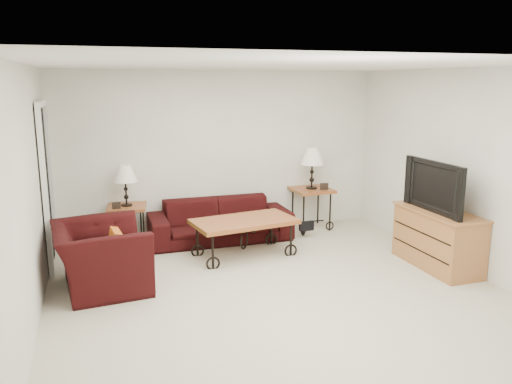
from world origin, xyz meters
TOP-DOWN VIEW (x-y plane):
  - ground at (0.00, 0.00)m, footprint 5.00×5.00m
  - wall_back at (0.00, 2.50)m, footprint 5.00×0.02m
  - wall_front at (0.00, -2.50)m, footprint 5.00×0.02m
  - wall_left at (-2.50, 0.00)m, footprint 0.02×5.00m
  - wall_right at (2.50, 0.00)m, footprint 0.02×5.00m
  - ceiling at (0.00, 0.00)m, footprint 5.00×5.00m
  - doorway at (-2.47, 1.65)m, footprint 0.08×0.94m
  - sofa at (-0.14, 2.02)m, footprint 2.09×0.82m
  - side_table_left at (-1.47, 2.20)m, footprint 0.61×0.61m
  - side_table_right at (1.42, 2.20)m, footprint 0.62×0.62m
  - lamp_left at (-1.47, 2.20)m, footprint 0.38×0.38m
  - lamp_right at (1.42, 2.20)m, footprint 0.38×0.38m
  - photo_frame_left at (-1.62, 2.05)m, footprint 0.12×0.02m
  - photo_frame_right at (1.57, 2.05)m, footprint 0.13×0.04m
  - coffee_table at (0.00, 1.23)m, footprint 1.46×0.94m
  - armchair at (-1.88, 0.67)m, footprint 1.11×1.24m
  - throw_pillow at (-1.73, 0.62)m, footprint 0.12×0.34m
  - tv_stand at (2.23, 0.07)m, footprint 0.51×1.24m
  - television at (2.21, 0.07)m, footprint 0.15×1.11m
  - backpack at (1.14, 1.86)m, footprint 0.37×0.29m

SIDE VIEW (x-z plane):
  - ground at x=0.00m, z-range 0.00..0.00m
  - backpack at x=1.14m, z-range 0.00..0.45m
  - coffee_table at x=0.00m, z-range 0.00..0.51m
  - side_table_left at x=-1.47m, z-range 0.00..0.59m
  - sofa at x=-0.14m, z-range 0.00..0.61m
  - side_table_right at x=1.42m, z-range 0.00..0.65m
  - tv_stand at x=2.23m, z-range 0.00..0.74m
  - armchair at x=-1.88m, z-range 0.00..0.75m
  - throw_pillow at x=-1.73m, z-range 0.35..0.69m
  - photo_frame_left at x=-1.62m, z-range 0.59..0.69m
  - photo_frame_right at x=1.57m, z-range 0.65..0.76m
  - lamp_left at x=-1.47m, z-range 0.59..1.18m
  - lamp_right at x=1.42m, z-range 0.65..1.31m
  - doorway at x=-2.47m, z-range 0.00..2.04m
  - television at x=2.21m, z-range 0.74..1.38m
  - wall_back at x=0.00m, z-range 0.00..2.50m
  - wall_front at x=0.00m, z-range 0.00..2.50m
  - wall_left at x=-2.50m, z-range 0.00..2.50m
  - wall_right at x=2.50m, z-range 0.00..2.50m
  - ceiling at x=0.00m, z-range 2.50..2.50m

